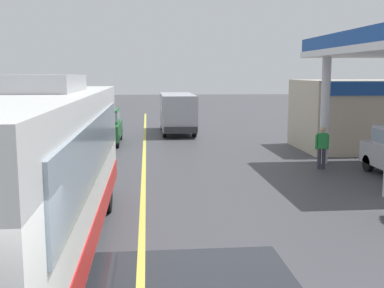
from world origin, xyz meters
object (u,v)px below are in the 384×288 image
car_trailing_behind_bus (104,125)px  minibus_opposing_lane (177,110)px  coach_bus_main (32,177)px  pedestrian_near_pump (322,145)px

car_trailing_behind_bus → minibus_opposing_lane: bearing=44.8°
coach_bus_main → pedestrian_near_pump: 12.31m
minibus_opposing_lane → pedestrian_near_pump: size_ratio=3.69×
coach_bus_main → minibus_opposing_lane: (4.13, 20.13, -0.25)m
pedestrian_near_pump → car_trailing_behind_bus: (-9.06, 7.66, 0.08)m
coach_bus_main → car_trailing_behind_bus: coach_bus_main is taller
pedestrian_near_pump → car_trailing_behind_bus: bearing=139.8°
pedestrian_near_pump → coach_bus_main: bearing=-137.3°
pedestrian_near_pump → car_trailing_behind_bus: 11.87m
coach_bus_main → minibus_opposing_lane: coach_bus_main is taller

